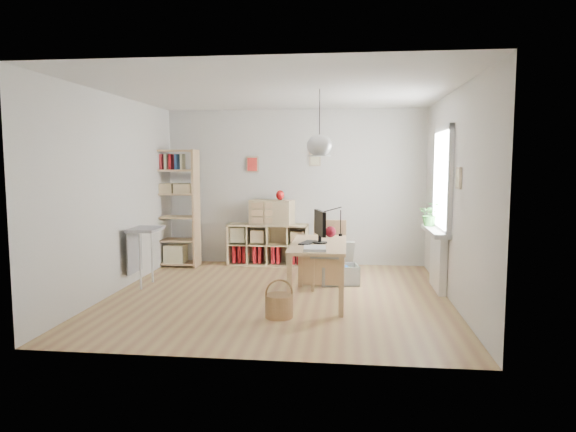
# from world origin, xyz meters

# --- Properties ---
(ground) EXTENTS (4.50, 4.50, 0.00)m
(ground) POSITION_xyz_m (0.00, 0.00, 0.00)
(ground) COLOR tan
(ground) RESTS_ON ground
(room_shell) EXTENTS (4.50, 4.50, 4.50)m
(room_shell) POSITION_xyz_m (0.55, -0.15, 2.00)
(room_shell) COLOR silver
(room_shell) RESTS_ON ground
(window_unit) EXTENTS (0.07, 1.16, 1.46)m
(window_unit) POSITION_xyz_m (2.23, 0.60, 1.55)
(window_unit) COLOR white
(window_unit) RESTS_ON ground
(radiator) EXTENTS (0.10, 0.80, 0.80)m
(radiator) POSITION_xyz_m (2.19, 0.60, 0.40)
(radiator) COLOR white
(radiator) RESTS_ON ground
(windowsill) EXTENTS (0.22, 1.20, 0.06)m
(windowsill) POSITION_xyz_m (2.14, 0.60, 0.83)
(windowsill) COLOR silver
(windowsill) RESTS_ON radiator
(desk) EXTENTS (0.70, 1.50, 0.75)m
(desk) POSITION_xyz_m (0.55, -0.15, 0.66)
(desk) COLOR tan
(desk) RESTS_ON ground
(cube_shelf) EXTENTS (1.40, 0.38, 0.72)m
(cube_shelf) POSITION_xyz_m (-0.47, 2.08, 0.30)
(cube_shelf) COLOR tan
(cube_shelf) RESTS_ON ground
(tall_bookshelf) EXTENTS (0.80, 0.38, 2.00)m
(tall_bookshelf) POSITION_xyz_m (-2.04, 1.80, 1.09)
(tall_bookshelf) COLOR tan
(tall_bookshelf) RESTS_ON ground
(side_table) EXTENTS (0.40, 0.55, 0.85)m
(side_table) POSITION_xyz_m (-2.04, 0.35, 0.67)
(side_table) COLOR #99999B
(side_table) RESTS_ON ground
(chair) EXTENTS (0.49, 0.49, 0.96)m
(chair) POSITION_xyz_m (0.66, 0.54, 0.55)
(chair) COLOR #99999B
(chair) RESTS_ON ground
(wicker_basket) EXTENTS (0.32, 0.32, 0.45)m
(wicker_basket) POSITION_xyz_m (0.14, -0.94, 0.15)
(wicker_basket) COLOR #9F7548
(wicker_basket) RESTS_ON ground
(storage_chest) EXTENTS (0.65, 0.71, 0.59)m
(storage_chest) POSITION_xyz_m (0.80, 0.83, 0.19)
(storage_chest) COLOR #AFAFAA
(storage_chest) RESTS_ON ground
(monitor) EXTENTS (0.19, 0.48, 0.42)m
(monitor) POSITION_xyz_m (0.56, -0.14, 0.99)
(monitor) COLOR black
(monitor) RESTS_ON desk
(keyboard) EXTENTS (0.22, 0.38, 0.02)m
(keyboard) POSITION_xyz_m (0.41, -0.17, 0.76)
(keyboard) COLOR black
(keyboard) RESTS_ON desk
(task_lamp) EXTENTS (0.37, 0.14, 0.39)m
(task_lamp) POSITION_xyz_m (0.64, 0.47, 1.02)
(task_lamp) COLOR black
(task_lamp) RESTS_ON desk
(yarn_ball) EXTENTS (0.16, 0.16, 0.16)m
(yarn_ball) POSITION_xyz_m (0.68, 0.39, 0.83)
(yarn_ball) COLOR #4A0915
(yarn_ball) RESTS_ON desk
(paper_tray) EXTENTS (0.28, 0.34, 0.03)m
(paper_tray) POSITION_xyz_m (0.53, -0.66, 0.77)
(paper_tray) COLOR silver
(paper_tray) RESTS_ON desk
(drawer_chest) EXTENTS (0.79, 0.47, 0.42)m
(drawer_chest) POSITION_xyz_m (-0.38, 2.04, 0.93)
(drawer_chest) COLOR tan
(drawer_chest) RESTS_ON cube_shelf
(red_vase) EXTENTS (0.14, 0.14, 0.17)m
(red_vase) POSITION_xyz_m (-0.23, 2.04, 1.22)
(red_vase) COLOR #980C0D
(red_vase) RESTS_ON drawer_chest
(potted_plant) EXTENTS (0.36, 0.32, 0.35)m
(potted_plant) POSITION_xyz_m (2.12, 0.95, 1.03)
(potted_plant) COLOR #235720
(potted_plant) RESTS_ON windowsill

